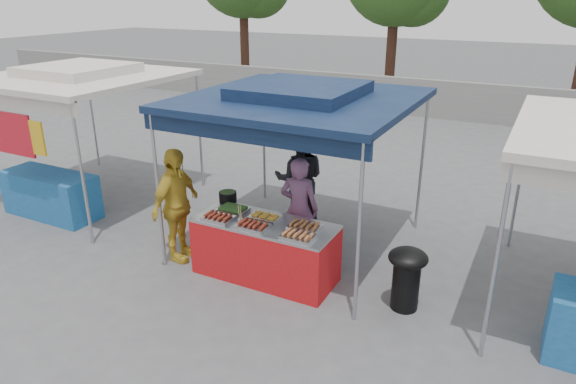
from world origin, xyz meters
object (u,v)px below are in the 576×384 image
at_px(customer_person, 176,206).
at_px(cooking_pot, 228,197).
at_px(vendor_table, 265,249).
at_px(helper_man, 300,180).
at_px(wok_burner, 407,274).
at_px(vendor_woman, 299,209).

bearing_deg(customer_person, cooking_pot, -50.00).
xyz_separation_m(vendor_table, customer_person, (-1.42, -0.13, 0.44)).
relative_size(cooking_pot, customer_person, 0.15).
bearing_deg(cooking_pot, vendor_table, -24.19).
xyz_separation_m(vendor_table, helper_man, (-0.28, 1.67, 0.46)).
xyz_separation_m(wok_burner, customer_person, (-3.40, -0.27, 0.37)).
bearing_deg(cooking_pot, helper_man, 65.73).
height_order(wok_burner, customer_person, customer_person).
height_order(vendor_table, cooking_pot, cooking_pot).
height_order(vendor_table, customer_person, customer_person).
distance_m(cooking_pot, vendor_woman, 1.09).
bearing_deg(vendor_table, customer_person, -174.66).
distance_m(cooking_pot, helper_man, 1.40).
xyz_separation_m(cooking_pot, vendor_woman, (1.03, 0.34, -0.13)).
xyz_separation_m(vendor_table, vendor_woman, (0.17, 0.73, 0.38)).
height_order(wok_burner, helper_man, helper_man).
distance_m(vendor_table, cooking_pot, 1.07).
bearing_deg(vendor_table, vendor_woman, 76.79).
distance_m(vendor_table, helper_man, 1.75).
distance_m(vendor_woman, customer_person, 1.81).
bearing_deg(helper_man, customer_person, 35.33).
bearing_deg(vendor_woman, wok_burner, 152.98).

